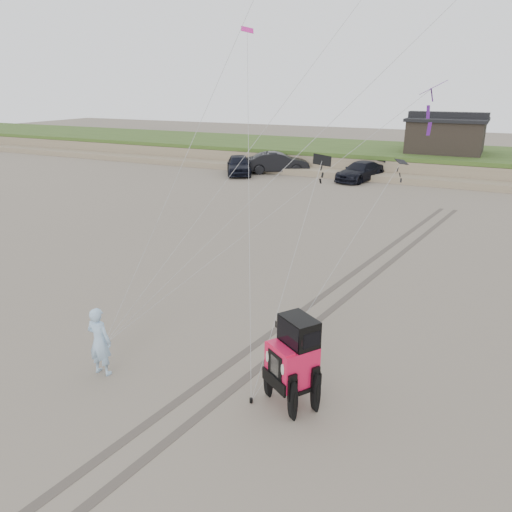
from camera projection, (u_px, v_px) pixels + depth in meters
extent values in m
plane|color=#6B6054|center=(183.00, 381.00, 12.88)|extent=(160.00, 160.00, 0.00)
cube|color=#7A6B54|center=(420.00, 161.00, 44.91)|extent=(160.00, 12.00, 1.40)
cube|color=#2D4719|center=(421.00, 152.00, 44.64)|extent=(160.00, 12.00, 0.35)
cube|color=#7A6B54|center=(407.00, 178.00, 39.54)|extent=(160.00, 3.50, 0.50)
cube|color=black|center=(446.00, 137.00, 42.48)|extent=(6.00, 5.00, 2.60)
cube|color=black|center=(448.00, 120.00, 42.01)|extent=(6.40, 5.40, 0.25)
cube|color=black|center=(448.00, 115.00, 41.89)|extent=(6.40, 1.20, 0.50)
imported|color=black|center=(239.00, 165.00, 42.10)|extent=(4.12, 5.19, 1.66)
imported|color=black|center=(278.00, 163.00, 42.85)|extent=(5.62, 4.22, 1.77)
imported|color=black|center=(360.00, 171.00, 39.45)|extent=(3.40, 5.47, 1.48)
imported|color=#97BFEA|center=(100.00, 341.00, 12.96)|extent=(0.71, 0.48, 1.89)
cube|color=#53177E|center=(433.00, 88.00, 17.84)|extent=(1.05, 1.39, 0.53)
cube|color=black|center=(322.00, 160.00, 15.40)|extent=(0.57, 0.50, 0.39)
cube|color=black|center=(402.00, 162.00, 15.43)|extent=(0.43, 0.51, 0.20)
cube|color=#CB1987|center=(247.00, 30.00, 18.31)|extent=(0.50, 0.50, 0.29)
cylinder|color=black|center=(104.00, 343.00, 14.65)|extent=(0.08, 0.08, 0.12)
cylinder|color=black|center=(251.00, 400.00, 12.01)|extent=(0.08, 0.08, 0.12)
cube|color=#4C443D|center=(337.00, 286.00, 19.01)|extent=(4.42, 29.74, 0.01)
cube|color=#4C443D|center=(357.00, 289.00, 18.68)|extent=(4.42, 29.74, 0.01)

